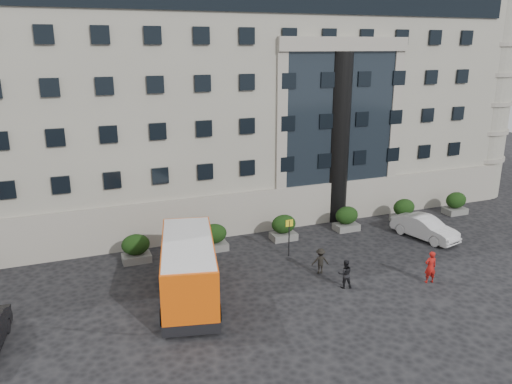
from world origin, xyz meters
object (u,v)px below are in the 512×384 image
minibus (189,268)px  pedestrian_a (430,267)px  hedge_e (404,210)px  pedestrian_c (320,261)px  white_taxi (425,228)px  hedge_a (136,248)px  hedge_d (347,218)px  pedestrian_b (345,274)px  hedge_b (214,237)px  hedge_c (284,227)px  hedge_f (456,203)px  bus_stop_sign (289,231)px  parked_car_d (13,237)px

minibus → pedestrian_a: size_ratio=4.32×
hedge_e → pedestrian_c: (-10.63, -5.87, -0.12)m
hedge_e → white_taxi: (-0.86, -3.53, -0.12)m
hedge_e → pedestrian_c: size_ratio=1.14×
hedge_a → pedestrian_a: (15.52, -9.34, 0.05)m
hedge_d → minibus: size_ratio=0.22×
minibus → pedestrian_b: size_ratio=4.94×
hedge_e → hedge_b: bearing=180.0°
hedge_c → minibus: size_ratio=0.22×
hedge_b → hedge_f: (20.80, 0.00, 0.00)m
hedge_f → pedestrian_b: bearing=-152.4°
hedge_c → minibus: (-8.44, -6.06, 0.92)m
hedge_c → pedestrian_c: 5.88m
hedge_d → white_taxi: (4.34, -3.53, -0.12)m
white_taxi → pedestrian_c: size_ratio=3.06×
hedge_b → pedestrian_b: size_ratio=1.08×
white_taxi → bus_stop_sign: bearing=161.7°
hedge_a → pedestrian_a: bearing=-31.0°
bus_stop_sign → pedestrian_a: 8.92m
pedestrian_c → hedge_e: bearing=-136.7°
hedge_a → hedge_d: bearing=0.0°
bus_stop_sign → parked_car_d: (-17.00, 8.26, -0.97)m
hedge_b → pedestrian_a: size_ratio=0.94×
pedestrian_a → pedestrian_b: 5.12m
hedge_f → minibus: minibus is taller
hedge_b → parked_car_d: bearing=156.7°
hedge_d → minibus: (-13.64, -6.06, 0.92)m
white_taxi → pedestrian_b: bearing=-168.5°
hedge_e → hedge_d: bearing=180.0°
hedge_a → white_taxi: bearing=-10.1°
pedestrian_a → minibus: bearing=-2.9°
bus_stop_sign → hedge_e: bearing=13.9°
hedge_a → parked_car_d: (-7.50, 5.46, -0.16)m
white_taxi → hedge_a: bearing=155.6°
hedge_a → hedge_e: same height
minibus → pedestrian_b: (8.61, -2.00, -0.99)m
hedge_a → hedge_f: 26.00m
hedge_c → pedestrian_a: (5.12, -9.34, 0.05)m
parked_car_d → pedestrian_a: size_ratio=2.81×
hedge_c → hedge_e: same height
minibus → pedestrian_a: minibus is taller
minibus → pedestrian_b: bearing=-0.2°
hedge_a → minibus: 6.43m
hedge_b → hedge_f: size_ratio=1.00×
hedge_e → hedge_f: (5.20, 0.00, 0.00)m
hedge_c → bus_stop_sign: (-0.90, -2.80, 0.80)m
parked_car_d → pedestrian_a: bearing=-23.6°
hedge_f → pedestrian_c: size_ratio=1.14×
hedge_b → white_taxi: bearing=-13.5°
minibus → pedestrian_a: bearing=-0.7°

